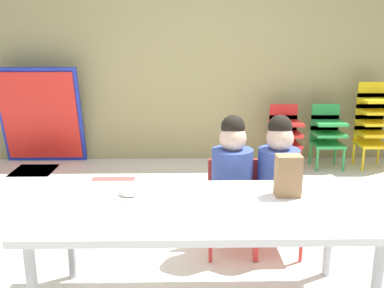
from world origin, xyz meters
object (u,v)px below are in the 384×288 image
at_px(kid_chair_red_stack, 285,132).
at_px(paper_bag_brown, 288,176).
at_px(kid_chair_green_stack, 327,131).
at_px(seated_child_near_camera, 232,173).
at_px(kid_chair_yellow_stack, 373,120).
at_px(seated_child_middle_seat, 278,172).
at_px(folded_activity_table, 41,116).
at_px(paper_plate_near_edge, 130,195).
at_px(craft_table, 203,215).
at_px(donut_powdered_on_plate, 130,191).

bearing_deg(kid_chair_red_stack, paper_bag_brown, -103.04).
distance_m(kid_chair_green_stack, paper_bag_brown, 2.58).
bearing_deg(kid_chair_red_stack, seated_child_near_camera, -112.60).
relative_size(seated_child_near_camera, paper_bag_brown, 4.17).
bearing_deg(kid_chair_yellow_stack, kid_chair_red_stack, -179.95).
height_order(seated_child_middle_seat, kid_chair_green_stack, seated_child_middle_seat).
bearing_deg(seated_child_middle_seat, kid_chair_red_stack, 75.41).
height_order(kid_chair_green_stack, folded_activity_table, folded_activity_table).
height_order(kid_chair_green_stack, paper_bag_brown, paper_bag_brown).
distance_m(seated_child_near_camera, paper_bag_brown, 0.55).
bearing_deg(kid_chair_red_stack, paper_plate_near_edge, -120.32).
bearing_deg(folded_activity_table, paper_plate_near_edge, -62.75).
relative_size(seated_child_middle_seat, kid_chair_red_stack, 1.35).
distance_m(seated_child_near_camera, seated_child_middle_seat, 0.29).
bearing_deg(kid_chair_red_stack, craft_table, -111.83).
bearing_deg(seated_child_near_camera, paper_bag_brown, -63.25).
distance_m(folded_activity_table, donut_powdered_on_plate, 2.86).
xyz_separation_m(kid_chair_green_stack, folded_activity_table, (-3.14, 0.20, 0.14)).
bearing_deg(kid_chair_green_stack, donut_powdered_on_plate, -128.03).
distance_m(kid_chair_yellow_stack, paper_bag_brown, 2.79).
distance_m(craft_table, kid_chair_yellow_stack, 3.15).
bearing_deg(kid_chair_yellow_stack, paper_bag_brown, -122.45).
bearing_deg(folded_activity_table, kid_chair_red_stack, -4.22).
height_order(seated_child_middle_seat, folded_activity_table, folded_activity_table).
bearing_deg(seated_child_middle_seat, folded_activity_table, 136.48).
distance_m(kid_chair_green_stack, folded_activity_table, 3.15).
bearing_deg(kid_chair_green_stack, paper_plate_near_edge, -128.03).
bearing_deg(seated_child_near_camera, folded_activity_table, 132.36).
xyz_separation_m(seated_child_middle_seat, donut_powdered_on_plate, (-0.88, -0.46, 0.05)).
bearing_deg(paper_bag_brown, seated_child_near_camera, 116.75).
xyz_separation_m(craft_table, donut_powdered_on_plate, (-0.38, 0.13, 0.07)).
bearing_deg(kid_chair_red_stack, kid_chair_yellow_stack, 0.05).
distance_m(seated_child_middle_seat, donut_powdered_on_plate, 1.00).
height_order(kid_chair_green_stack, paper_plate_near_edge, kid_chair_green_stack).
bearing_deg(donut_powdered_on_plate, folded_activity_table, 117.25).
relative_size(kid_chair_green_stack, paper_plate_near_edge, 3.78).
distance_m(kid_chair_red_stack, paper_bag_brown, 2.43).
relative_size(folded_activity_table, paper_plate_near_edge, 6.04).
relative_size(craft_table, kid_chair_yellow_stack, 1.82).
relative_size(kid_chair_red_stack, folded_activity_table, 0.63).
distance_m(kid_chair_yellow_stack, donut_powdered_on_plate, 3.30).
bearing_deg(folded_activity_table, kid_chair_yellow_stack, -3.10).
xyz_separation_m(paper_bag_brown, donut_powdered_on_plate, (-0.82, 0.01, -0.09)).
bearing_deg(seated_child_near_camera, seated_child_middle_seat, 0.00).
distance_m(craft_table, kid_chair_red_stack, 2.67).
bearing_deg(paper_bag_brown, seated_child_middle_seat, 83.32).
relative_size(kid_chair_red_stack, kid_chair_yellow_stack, 0.74).
height_order(seated_child_near_camera, donut_powdered_on_plate, seated_child_near_camera).
height_order(kid_chair_yellow_stack, paper_bag_brown, kid_chair_yellow_stack).
distance_m(kid_chair_red_stack, kid_chair_green_stack, 0.46).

